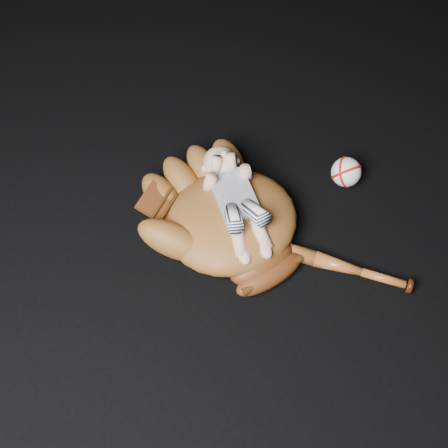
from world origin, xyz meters
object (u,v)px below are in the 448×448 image
object	(u,v)px
newborn_baby	(237,202)
baseball	(346,172)
baseball_glove	(231,216)
baseball_bat	(325,261)

from	to	relation	value
newborn_baby	baseball	world-z (taller)	newborn_baby
baseball_glove	baseball	bearing A→B (deg)	-4.91
newborn_baby	baseball	size ratio (longest dim) A/B	4.03
newborn_baby	baseball_bat	distance (m)	0.26
baseball_glove	baseball	xyz separation A→B (m)	(0.36, -0.01, -0.03)
baseball	baseball_glove	bearing A→B (deg)	178.02
baseball_glove	baseball_bat	distance (m)	0.26
newborn_baby	baseball	distance (m)	0.35
newborn_baby	baseball_bat	size ratio (longest dim) A/B	0.76
baseball_glove	newborn_baby	bearing A→B (deg)	-1.45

